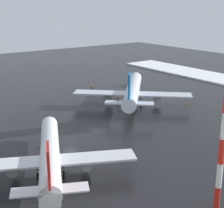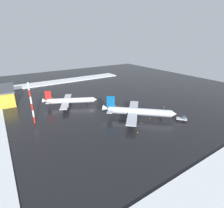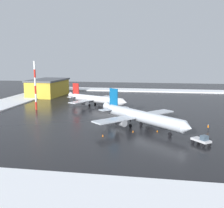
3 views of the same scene
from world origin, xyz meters
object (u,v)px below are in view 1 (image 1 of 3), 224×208
at_px(pushback_tug, 136,81).
at_px(traffic_cone_wingtip_side, 188,104).
at_px(airplane_parked_starboard, 133,91).
at_px(traffic_cone_mid_line, 132,96).
at_px(ground_crew_by_nose_gear, 118,99).
at_px(airplane_foreground_jet, 50,154).
at_px(traffic_cone_near_nose, 152,101).
at_px(ground_crew_mid_apron, 91,86).
at_px(antenna_mast, 223,139).

height_order(pushback_tug, traffic_cone_wingtip_side, pushback_tug).
height_order(airplane_parked_starboard, traffic_cone_mid_line, airplane_parked_starboard).
relative_size(ground_crew_by_nose_gear, traffic_cone_mid_line, 3.11).
bearing_deg(airplane_foreground_jet, traffic_cone_wingtip_side, -48.55).
xyz_separation_m(ground_crew_by_nose_gear, traffic_cone_near_nose, (7.29, -4.86, -0.70)).
xyz_separation_m(ground_crew_mid_apron, antenna_mast, (-21.32, -60.95, 8.44)).
bearing_deg(ground_crew_by_nose_gear, pushback_tug, -58.33).
height_order(airplane_foreground_jet, traffic_cone_near_nose, airplane_foreground_jet).
bearing_deg(traffic_cone_mid_line, traffic_cone_wingtip_side, -63.71).
xyz_separation_m(pushback_tug, traffic_cone_mid_line, (-10.09, -10.37, -1.01)).
bearing_deg(pushback_tug, ground_crew_by_nose_gear, 177.66).
relative_size(pushback_tug, traffic_cone_near_nose, 9.01).
xyz_separation_m(airplane_parked_starboard, antenna_mast, (-21.45, -42.09, 5.99)).
distance_m(ground_crew_mid_apron, traffic_cone_near_nose, 21.24).
distance_m(airplane_foreground_jet, ground_crew_mid_apron, 52.04).
xyz_separation_m(airplane_foreground_jet, traffic_cone_mid_line, (37.19, 25.95, -2.69)).
xyz_separation_m(pushback_tug, ground_crew_by_nose_gear, (-16.08, -12.08, -0.31)).
xyz_separation_m(traffic_cone_near_nose, traffic_cone_wingtip_side, (5.56, -7.31, 0.00)).
height_order(airplane_parked_starboard, pushback_tug, airplane_parked_starboard).
height_order(pushback_tug, ground_crew_by_nose_gear, pushback_tug).
height_order(ground_crew_mid_apron, ground_crew_by_nose_gear, same).
height_order(traffic_cone_near_nose, traffic_cone_wingtip_side, same).
bearing_deg(traffic_cone_near_nose, airplane_foreground_jet, -153.27).
relative_size(traffic_cone_mid_line, traffic_cone_wingtip_side, 1.00).
distance_m(ground_crew_by_nose_gear, traffic_cone_near_nose, 8.79).
distance_m(airplane_parked_starboard, traffic_cone_near_nose, 6.23).
bearing_deg(traffic_cone_near_nose, traffic_cone_wingtip_side, -52.76).
distance_m(ground_crew_mid_apron, ground_crew_by_nose_gear, 15.85).
relative_size(antenna_mast, traffic_cone_mid_line, 34.23).
bearing_deg(pushback_tug, traffic_cone_wingtip_side, -136.85).
relative_size(airplane_parked_starboard, ground_crew_mid_apron, 16.33).
height_order(ground_crew_mid_apron, traffic_cone_near_nose, ground_crew_mid_apron).
height_order(ground_crew_by_nose_gear, traffic_cone_mid_line, ground_crew_by_nose_gear).
xyz_separation_m(ground_crew_mid_apron, traffic_cone_wingtip_side, (10.78, -27.89, -0.70)).
distance_m(pushback_tug, ground_crew_by_nose_gear, 20.12).
distance_m(traffic_cone_near_nose, traffic_cone_wingtip_side, 9.18).
relative_size(pushback_tug, traffic_cone_wingtip_side, 9.01).
relative_size(ground_crew_by_nose_gear, traffic_cone_wingtip_side, 3.11).
relative_size(traffic_cone_near_nose, traffic_cone_wingtip_side, 1.00).
distance_m(airplane_foreground_jet, traffic_cone_wingtip_side, 45.75).
bearing_deg(ground_crew_by_nose_gear, traffic_cone_near_nose, -128.93).
bearing_deg(pushback_tug, ground_crew_mid_apron, 126.21).
bearing_deg(traffic_cone_wingtip_side, airplane_parked_starboard, 139.71).
bearing_deg(traffic_cone_near_nose, traffic_cone_mid_line, 101.19).
height_order(pushback_tug, ground_crew_mid_apron, pushback_tug).
height_order(airplane_foreground_jet, traffic_cone_mid_line, airplane_foreground_jet).
bearing_deg(airplane_parked_starboard, pushback_tug, 0.56).
distance_m(airplane_foreground_jet, antenna_mast, 24.99).
xyz_separation_m(airplane_parked_starboard, airplane_foreground_jet, (-33.39, -21.11, -0.46)).
bearing_deg(pushback_tug, airplane_parked_starboard, -171.63).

